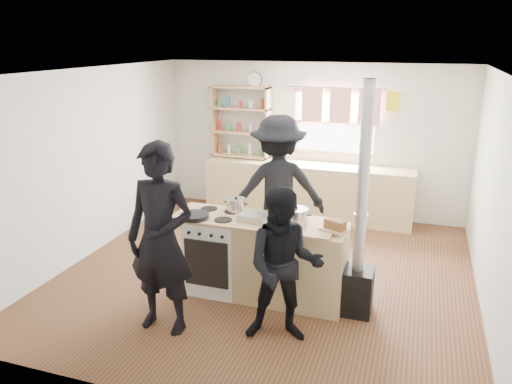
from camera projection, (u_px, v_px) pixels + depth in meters
ground at (267, 273)px, 6.35m from camera, size 5.00×5.00×0.01m
back_counter at (307, 191)px, 8.22m from camera, size 3.40×0.55×0.90m
shelving_unit at (241, 122)px, 8.38m from camera, size 1.00×0.28×1.20m
thermos at (367, 160)px, 7.77m from camera, size 0.10×0.10×0.27m
cooking_island at (265, 258)px, 5.67m from camera, size 1.97×0.64×0.93m
skillet_greens at (195, 216)px, 5.59m from camera, size 0.46×0.46×0.05m
roast_tray at (255, 217)px, 5.52m from camera, size 0.37×0.32×0.07m
stockpot_stove at (236, 205)px, 5.79m from camera, size 0.22×0.22×0.18m
stockpot_counter at (296, 216)px, 5.40m from camera, size 0.26×0.26×0.20m
bread_board at (335, 226)px, 5.22m from camera, size 0.34×0.30×0.12m
flue_heater at (358, 257)px, 5.27m from camera, size 0.35×0.35×2.50m
person_near_left at (161, 239)px, 4.89m from camera, size 0.72×0.48×1.95m
person_near_right at (284, 266)px, 4.76m from camera, size 0.87×0.75×1.56m
person_far at (278, 189)px, 6.51m from camera, size 1.44×1.14×1.94m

